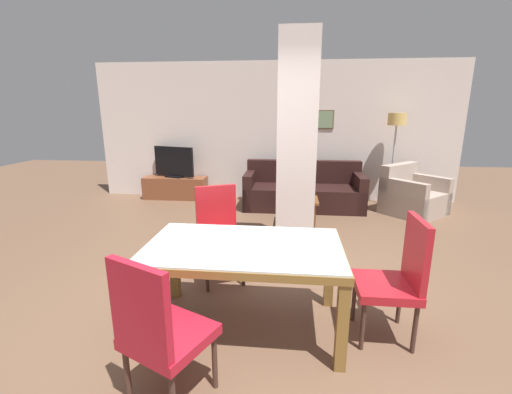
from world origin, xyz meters
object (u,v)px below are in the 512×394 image
object	(u,v)px
dining_chair_head_right	(397,275)
tv_stand	(175,188)
dining_chair_near_left	(159,329)
floor_lamp	(396,128)
dining_chair_far_left	(219,230)
coffee_table	(299,212)
armchair	(412,197)
dining_table	(244,262)
sofa	(303,192)
bottle	(290,191)
tv_screen	(174,162)

from	to	relation	value
dining_chair_head_right	tv_stand	world-z (taller)	dining_chair_head_right
dining_chair_head_right	dining_chair_near_left	size ratio (longest dim) A/B	1.00
tv_stand	floor_lamp	bearing A→B (deg)	-1.15
dining_chair_far_left	coffee_table	size ratio (longest dim) A/B	1.76
armchair	dining_chair_near_left	bearing A→B (deg)	15.26
dining_table	armchair	bearing A→B (deg)	54.99
dining_chair_head_right	sofa	world-z (taller)	dining_chair_head_right
dining_table	dining_chair_head_right	bearing A→B (deg)	0.00
floor_lamp	tv_stand	bearing A→B (deg)	178.85
armchair	tv_stand	world-z (taller)	armchair
bottle	coffee_table	bearing A→B (deg)	-31.91
sofa	tv_stand	world-z (taller)	sofa
dining_table	dining_chair_far_left	xyz separation A→B (m)	(-0.39, 0.86, -0.05)
floor_lamp	dining_chair_head_right	bearing A→B (deg)	-104.45
armchair	tv_stand	distance (m)	4.54
dining_table	bottle	world-z (taller)	dining_table
dining_chair_far_left	dining_chair_head_right	bearing A→B (deg)	127.30
armchair	bottle	size ratio (longest dim) A/B	4.49
tv_stand	tv_screen	bearing A→B (deg)	0.00
dining_table	floor_lamp	distance (m)	4.72
tv_screen	floor_lamp	size ratio (longest dim) A/B	0.50
dining_chair_far_left	tv_stand	distance (m)	3.67
coffee_table	dining_chair_head_right	bearing A→B (deg)	-75.47
tv_screen	floor_lamp	xyz separation A→B (m)	(4.26, -0.09, 0.71)
floor_lamp	tv_screen	bearing A→B (deg)	178.85
sofa	floor_lamp	xyz separation A→B (m)	(1.65, 0.31, 1.17)
sofa	armchair	distance (m)	1.91
dining_chair_far_left	coffee_table	world-z (taller)	dining_chair_far_left
dining_chair_near_left	coffee_table	world-z (taller)	dining_chair_near_left
dining_chair_near_left	tv_stand	size ratio (longest dim) A/B	0.79
floor_lamp	sofa	bearing A→B (deg)	-169.23
coffee_table	tv_screen	distance (m)	2.94
dining_chair_head_right	coffee_table	world-z (taller)	dining_chair_head_right
armchair	bottle	xyz separation A→B (m)	(-2.15, -0.77, 0.25)
dining_chair_far_left	bottle	xyz separation A→B (m)	(0.74, 1.93, -0.00)
tv_screen	dining_chair_head_right	bearing A→B (deg)	144.70
dining_table	coffee_table	distance (m)	2.77
sofa	bottle	world-z (taller)	sofa
dining_chair_near_left	armchair	bearing A→B (deg)	81.68
dining_chair_head_right	floor_lamp	xyz separation A→B (m)	(1.04, 4.05, 0.91)
dining_chair_head_right	dining_table	bearing A→B (deg)	90.00
armchair	tv_screen	size ratio (longest dim) A/B	1.42
armchair	dining_chair_far_left	bearing A→B (deg)	1.62
dining_table	tv_stand	xyz separation A→B (m)	(-2.01, 4.14, -0.37)
tv_stand	tv_screen	world-z (taller)	tv_screen
armchair	tv_screen	bearing A→B (deg)	-48.78
dining_chair_head_right	tv_stand	xyz separation A→B (m)	(-3.21, 4.14, -0.32)
dining_chair_near_left	tv_stand	bearing A→B (deg)	132.88
coffee_table	tv_screen	bearing A→B (deg)	150.16
coffee_table	bottle	world-z (taller)	bottle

